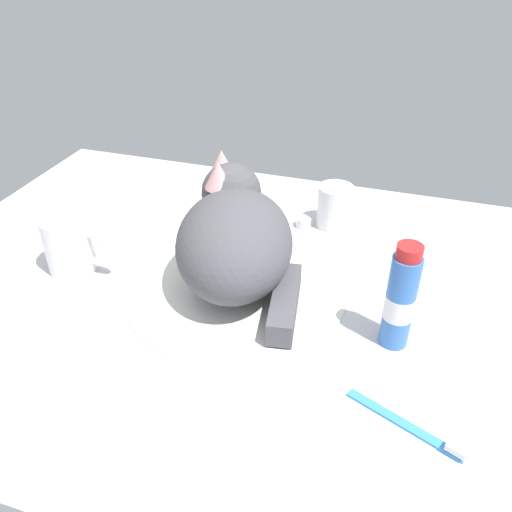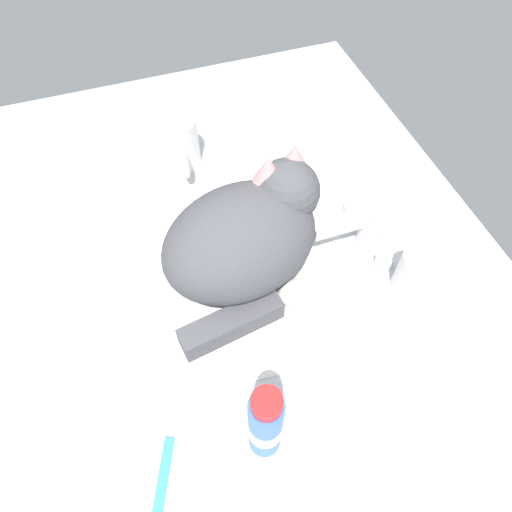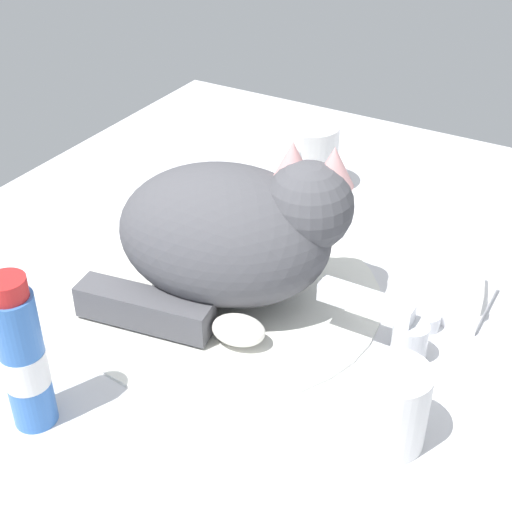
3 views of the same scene
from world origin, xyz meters
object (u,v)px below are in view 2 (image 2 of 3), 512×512
at_px(toothpaste_bottle, 265,424).
at_px(coffee_mug, 177,143).
at_px(faucet, 360,229).
at_px(rinse_cup, 419,273).
at_px(soap_bar, 348,177).
at_px(toothbrush, 157,512).
at_px(cat, 247,236).

bearing_deg(toothpaste_bottle, coffee_mug, 178.06).
distance_m(faucet, rinse_cup, 0.12).
distance_m(coffee_mug, toothpaste_bottle, 0.52).
bearing_deg(faucet, soap_bar, 163.73).
xyz_separation_m(toothpaste_bottle, toothbrush, (0.04, -0.14, -0.07)).
distance_m(rinse_cup, toothpaste_bottle, 0.32).
height_order(faucet, toothpaste_bottle, toothpaste_bottle).
distance_m(faucet, toothpaste_bottle, 0.35).
bearing_deg(cat, toothpaste_bottle, -13.86).
relative_size(cat, rinse_cup, 3.42).
relative_size(coffee_mug, soap_bar, 1.92).
bearing_deg(coffee_mug, toothpaste_bottle, -1.94).
height_order(coffee_mug, toothbrush, coffee_mug).
bearing_deg(faucet, cat, -90.81).
distance_m(coffee_mug, toothbrush, 0.58).
xyz_separation_m(faucet, toothpaste_bottle, (0.25, -0.25, 0.04)).
bearing_deg(coffee_mug, toothbrush, -16.21).
relative_size(coffee_mug, toothbrush, 0.86).
height_order(faucet, cat, cat).
bearing_deg(soap_bar, rinse_cup, 1.19).
bearing_deg(toothpaste_bottle, soap_bar, 141.97).
height_order(cat, toothpaste_bottle, cat).
xyz_separation_m(cat, soap_bar, (-0.11, 0.22, -0.06)).
relative_size(cat, toothbrush, 1.94).
bearing_deg(toothpaste_bottle, cat, 166.14).
distance_m(cat, coffee_mug, 0.27).
height_order(coffee_mug, rinse_cup, coffee_mug).
relative_size(coffee_mug, toothpaste_bottle, 0.77).
relative_size(soap_bar, toothpaste_bottle, 0.40).
bearing_deg(toothbrush, faucet, 125.80).
xyz_separation_m(cat, rinse_cup, (0.11, 0.23, -0.05)).
xyz_separation_m(rinse_cup, soap_bar, (-0.22, -0.00, -0.01)).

